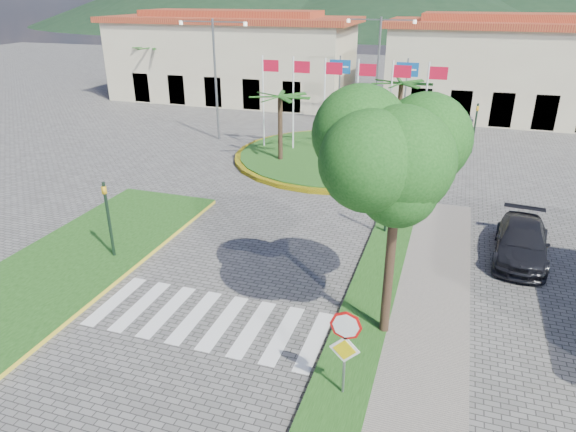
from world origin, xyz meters
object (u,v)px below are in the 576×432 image
(car_side_right, at_px, (522,242))
(stop_sign, at_px, (345,341))
(roundabout_island, at_px, (336,156))
(deciduous_tree, at_px, (398,173))
(car_dark_a, at_px, (355,120))
(car_dark_b, at_px, (451,114))
(white_van, at_px, (233,96))

(car_side_right, bearing_deg, stop_sign, -111.85)
(roundabout_island, distance_m, deciduous_tree, 18.55)
(stop_sign, height_order, car_dark_a, stop_sign)
(car_dark_b, bearing_deg, roundabout_island, 177.79)
(roundabout_island, height_order, stop_sign, roundabout_island)
(stop_sign, relative_size, car_dark_b, 0.65)
(stop_sign, distance_m, car_dark_b, 32.69)
(stop_sign, bearing_deg, car_dark_b, 87.38)
(white_van, bearing_deg, deciduous_tree, -171.18)
(white_van, bearing_deg, stop_sign, -174.26)
(stop_sign, bearing_deg, white_van, 118.02)
(stop_sign, xyz_separation_m, white_van, (-18.24, 34.27, -1.18))
(deciduous_tree, height_order, car_dark_b, deciduous_tree)
(stop_sign, xyz_separation_m, deciduous_tree, (0.60, 3.04, 3.38))
(roundabout_island, height_order, deciduous_tree, deciduous_tree)
(car_dark_a, relative_size, car_dark_b, 0.81)
(deciduous_tree, relative_size, car_dark_b, 1.68)
(white_van, xyz_separation_m, car_dark_a, (12.78, -5.78, -0.05))
(white_van, xyz_separation_m, car_side_right, (23.15, -24.62, 0.08))
(stop_sign, bearing_deg, roundabout_island, 103.73)
(deciduous_tree, bearing_deg, roundabout_island, 107.91)
(car_side_right, bearing_deg, car_dark_a, 123.97)
(car_dark_b, bearing_deg, stop_sign, -157.94)
(deciduous_tree, height_order, car_side_right, deciduous_tree)
(deciduous_tree, xyz_separation_m, car_dark_b, (0.89, 29.60, -4.51))
(roundabout_island, height_order, car_side_right, roundabout_island)
(deciduous_tree, bearing_deg, white_van, 121.09)
(roundabout_island, bearing_deg, car_dark_a, 93.81)
(deciduous_tree, relative_size, white_van, 1.56)
(stop_sign, distance_m, car_side_right, 10.89)
(car_dark_a, bearing_deg, white_van, 86.39)
(roundabout_island, bearing_deg, deciduous_tree, -72.09)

